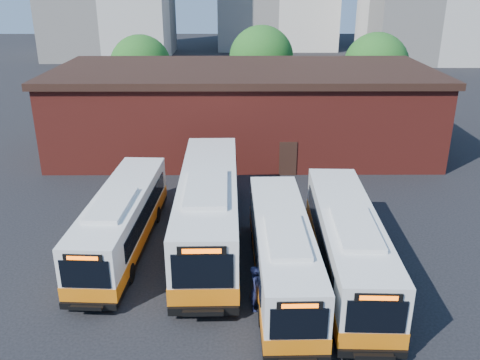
{
  "coord_description": "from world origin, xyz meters",
  "views": [
    {
      "loc": [
        -0.44,
        -18.8,
        12.71
      ],
      "look_at": [
        -0.33,
        4.08,
        3.59
      ],
      "focal_mm": 38.0,
      "sensor_mm": 36.0,
      "label": 1
    }
  ],
  "objects_px": {
    "bus_midwest": "(209,211)",
    "bus_mideast": "(282,254)",
    "bus_west": "(122,223)",
    "bus_east": "(347,247)",
    "transit_worker": "(256,288)"
  },
  "relations": [
    {
      "from": "bus_midwest",
      "to": "bus_mideast",
      "type": "relative_size",
      "value": 1.21
    },
    {
      "from": "bus_west",
      "to": "bus_east",
      "type": "distance_m",
      "value": 10.97
    },
    {
      "from": "bus_mideast",
      "to": "bus_midwest",
      "type": "bearing_deg",
      "value": 130.66
    },
    {
      "from": "bus_east",
      "to": "transit_worker",
      "type": "height_order",
      "value": "bus_east"
    },
    {
      "from": "bus_east",
      "to": "bus_west",
      "type": "bearing_deg",
      "value": 168.19
    },
    {
      "from": "bus_midwest",
      "to": "bus_mideast",
      "type": "distance_m",
      "value": 5.14
    },
    {
      "from": "bus_midwest",
      "to": "bus_east",
      "type": "bearing_deg",
      "value": -28.4
    },
    {
      "from": "transit_worker",
      "to": "bus_west",
      "type": "bearing_deg",
      "value": 64.77
    },
    {
      "from": "bus_mideast",
      "to": "bus_east",
      "type": "xyz_separation_m",
      "value": [
        2.96,
        0.52,
        0.07
      ]
    },
    {
      "from": "bus_mideast",
      "to": "bus_east",
      "type": "height_order",
      "value": "bus_east"
    },
    {
      "from": "bus_midwest",
      "to": "bus_mideast",
      "type": "bearing_deg",
      "value": -49.2
    },
    {
      "from": "bus_midwest",
      "to": "bus_mideast",
      "type": "xyz_separation_m",
      "value": [
        3.42,
        -3.83,
        -0.3
      ]
    },
    {
      "from": "bus_west",
      "to": "bus_east",
      "type": "bearing_deg",
      "value": -10.77
    },
    {
      "from": "bus_mideast",
      "to": "bus_west",
      "type": "bearing_deg",
      "value": 156.86
    },
    {
      "from": "bus_midwest",
      "to": "transit_worker",
      "type": "relative_size",
      "value": 6.97
    }
  ]
}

